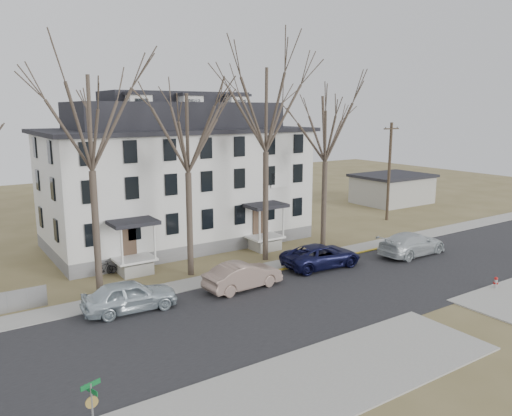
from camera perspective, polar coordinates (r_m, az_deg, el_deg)
ground at (r=28.71m, az=10.82°, el=-10.93°), size 120.00×120.00×0.00m
main_road at (r=30.05m, az=8.12°, el=-9.80°), size 120.00×10.00×0.04m
far_sidewalk at (r=34.47m, az=1.42°, el=-6.91°), size 120.00×2.00×0.08m
near_sidewalk_left at (r=20.57m, az=4.20°, el=-20.24°), size 20.00×5.00×0.08m
yellow_curb at (r=36.81m, az=8.65°, el=-5.85°), size 14.00×0.25×0.06m
boarding_house at (r=40.77m, az=-8.96°, el=3.56°), size 20.80×12.36×12.05m
distant_building at (r=60.00m, az=15.29°, el=2.15°), size 8.50×6.50×3.35m
tree_far_left at (r=29.64m, az=-18.57°, el=9.91°), size 8.40×8.40×13.72m
tree_mid_left at (r=31.78m, az=-7.89°, el=9.10°), size 7.80×7.80×12.74m
tree_center at (r=34.81m, az=1.15°, el=11.82°), size 9.00×9.00×14.70m
tree_mid_right at (r=38.23m, az=8.01°, el=9.44°), size 7.80×7.80×12.74m
utility_pole_far at (r=50.05m, az=14.98°, el=4.17°), size 2.00×0.28×9.50m
car_silver at (r=28.02m, az=-14.22°, el=-9.76°), size 5.14×2.37×1.71m
car_tan at (r=30.42m, az=-1.50°, el=-7.80°), size 5.02×2.01×1.62m
car_navy at (r=34.76m, az=7.47°, el=-5.48°), size 5.88×3.08×1.58m
car_white at (r=39.00m, az=17.38°, el=-3.97°), size 5.91×2.55×1.70m
bicycle_left at (r=34.44m, az=-15.22°, el=-6.59°), size 1.68×1.23×0.84m
bicycle_right at (r=34.20m, az=-16.93°, el=-6.75°), size 1.55×1.11×0.92m
fire_hydrant at (r=33.84m, az=25.71°, el=-7.71°), size 0.32×0.30×0.77m
street_sign at (r=17.52m, az=-18.23°, el=-20.67°), size 0.69×0.69×2.43m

